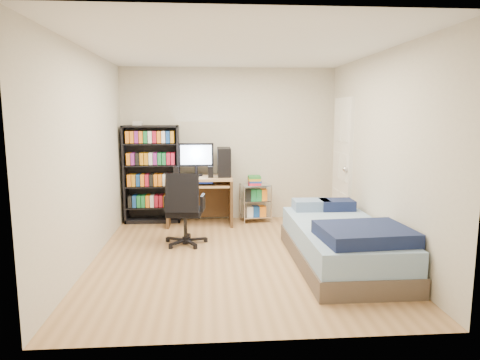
{
  "coord_description": "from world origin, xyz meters",
  "views": [
    {
      "loc": [
        -0.34,
        -5.08,
        1.75
      ],
      "look_at": [
        0.07,
        0.4,
        0.9
      ],
      "focal_mm": 32.0,
      "sensor_mm": 36.0,
      "label": 1
    }
  ],
  "objects": [
    {
      "name": "bed",
      "position": [
        1.21,
        -0.37,
        0.27
      ],
      "size": [
        1.06,
        2.12,
        0.6
      ],
      "color": "brown",
      "rests_on": "room"
    },
    {
      "name": "wire_cart",
      "position": [
        0.42,
        1.75,
        0.5
      ],
      "size": [
        0.51,
        0.4,
        0.76
      ],
      "rotation": [
        0.0,
        0.0,
        0.15
      ],
      "color": "silver",
      "rests_on": "room"
    },
    {
      "name": "door",
      "position": [
        1.72,
        1.35,
        1.0
      ],
      "size": [
        0.12,
        0.8,
        2.0
      ],
      "color": "silver",
      "rests_on": "room"
    },
    {
      "name": "media_shelf",
      "position": [
        -1.25,
        1.84,
        0.81
      ],
      "size": [
        0.89,
        0.3,
        1.64
      ],
      "color": "black",
      "rests_on": "room"
    },
    {
      "name": "office_chair",
      "position": [
        -0.67,
        0.55,
        0.32
      ],
      "size": [
        0.65,
        0.65,
        1.0
      ],
      "rotation": [
        0.0,
        0.0,
        -0.11
      ],
      "color": "black",
      "rests_on": "room"
    },
    {
      "name": "room",
      "position": [
        0.0,
        0.0,
        1.25
      ],
      "size": [
        3.58,
        4.08,
        2.58
      ],
      "color": "tan",
      "rests_on": "ground"
    },
    {
      "name": "computer_desk",
      "position": [
        -0.38,
        1.68,
        0.7
      ],
      "size": [
        1.03,
        0.6,
        1.3
      ],
      "color": "tan",
      "rests_on": "room"
    }
  ]
}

